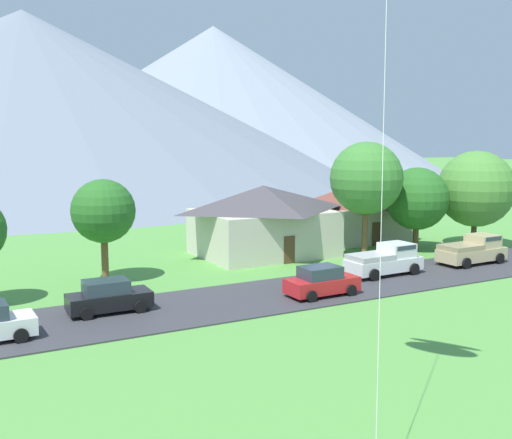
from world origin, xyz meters
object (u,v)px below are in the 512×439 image
tree_center (476,189)px  parked_car_black_mid_west (108,297)px  tree_right_of_center (103,211)px  tree_near_right (366,178)px  parked_car_red_mid_east (322,282)px  house_leftmost (263,219)px  tree_left_of_center (417,199)px  pickup_truck_sand_west_side (473,250)px  pickup_truck_white_east_side (385,260)px  house_left_center (349,212)px

tree_center → parked_car_black_mid_west: (-31.48, -4.59, -3.93)m
tree_right_of_center → tree_near_right: (19.27, -1.41, 1.50)m
tree_right_of_center → tree_near_right: 19.38m
parked_car_black_mid_west → parked_car_red_mid_east: same height
house_leftmost → tree_center: (16.88, -5.37, 2.03)m
tree_left_of_center → pickup_truck_sand_west_side: size_ratio=1.27×
parked_car_black_mid_west → pickup_truck_white_east_side: size_ratio=0.81×
parked_car_red_mid_east → tree_center: bearing=19.4°
tree_left_of_center → parked_car_black_mid_west: (-26.03, -5.53, -3.30)m
tree_left_of_center → tree_near_right: size_ratio=0.77×
pickup_truck_sand_west_side → pickup_truck_white_east_side: size_ratio=1.00×
pickup_truck_sand_west_side → tree_left_of_center: bearing=89.4°
tree_right_of_center → tree_near_right: bearing=-4.2°
tree_left_of_center → parked_car_black_mid_west: bearing=-168.0°
parked_car_black_mid_west → pickup_truck_white_east_side: 18.15m
tree_left_of_center → tree_near_right: tree_near_right is taller
tree_left_of_center → tree_near_right: bearing=-179.6°
house_leftmost → tree_center: bearing=-17.7°
tree_near_right → pickup_truck_white_east_side: 7.90m
parked_car_black_mid_west → pickup_truck_sand_west_side: pickup_truck_sand_west_side is taller
tree_center → parked_car_red_mid_east: size_ratio=1.87×
tree_right_of_center → pickup_truck_sand_west_side: size_ratio=1.23×
tree_near_right → pickup_truck_sand_west_side: bearing=-48.8°
house_leftmost → pickup_truck_white_east_side: size_ratio=1.97×
tree_center → tree_right_of_center: 29.96m
parked_car_red_mid_east → pickup_truck_sand_west_side: bearing=8.4°
house_leftmost → pickup_truck_white_east_side: 10.79m
house_left_center → pickup_truck_white_east_side: house_left_center is taller
parked_car_black_mid_west → parked_car_red_mid_east: bearing=-12.1°
parked_car_red_mid_east → pickup_truck_white_east_side: (6.66, 2.37, 0.19)m
tree_right_of_center → tree_left_of_center: bearing=-3.2°
tree_center → pickup_truck_sand_west_side: bearing=-138.4°
house_left_center → pickup_truck_sand_west_side: bearing=-84.5°
house_left_center → pickup_truck_sand_west_side: house_left_center is taller
parked_car_black_mid_west → pickup_truck_sand_west_side: (25.96, -0.32, 0.19)m
house_leftmost → house_left_center: (10.11, 2.53, -0.30)m
tree_center → parked_car_black_mid_west: bearing=-171.7°
tree_right_of_center → house_left_center: bearing=13.6°
tree_left_of_center → pickup_truck_sand_west_side: 6.62m
tree_near_right → pickup_truck_white_east_side: tree_near_right is taller
tree_left_of_center → tree_right_of_center: (-24.41, 1.37, 0.27)m
house_leftmost → parked_car_black_mid_west: (-14.61, -9.96, -1.90)m
house_left_center → tree_left_of_center: size_ratio=1.47×
house_leftmost → pickup_truck_sand_west_side: house_leftmost is taller
pickup_truck_white_east_side → pickup_truck_sand_west_side: bearing=-1.7°
parked_car_red_mid_east → tree_right_of_center: bearing=136.5°
tree_right_of_center → parked_car_black_mid_west: size_ratio=1.52×
tree_left_of_center → tree_center: (5.46, -0.94, 0.63)m
house_left_center → tree_center: 10.66m
house_leftmost → pickup_truck_white_east_side: bearing=-70.6°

